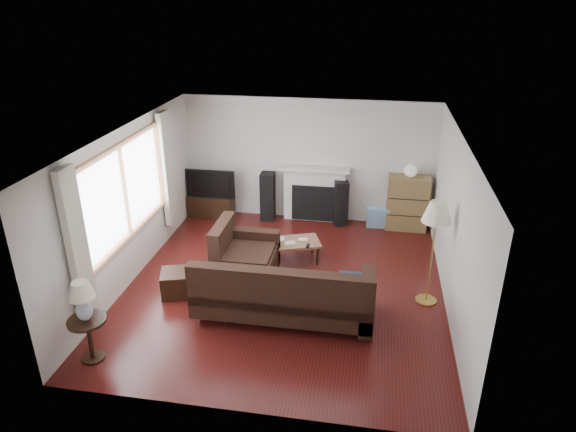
% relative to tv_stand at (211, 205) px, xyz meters
% --- Properties ---
extents(room, '(5.10, 5.60, 2.54)m').
position_rel_tv_stand_xyz_m(room, '(2.01, -2.50, 1.02)').
color(room, '#491310').
rests_on(room, ground).
extents(window, '(0.12, 2.74, 1.54)m').
position_rel_tv_stand_xyz_m(window, '(-0.44, -2.70, 1.32)').
color(window, brown).
rests_on(window, room).
extents(curtain_near, '(0.10, 0.35, 2.10)m').
position_rel_tv_stand_xyz_m(curtain_near, '(-0.39, -4.22, 1.17)').
color(curtain_near, beige).
rests_on(curtain_near, room).
extents(curtain_far, '(0.10, 0.35, 2.10)m').
position_rel_tv_stand_xyz_m(curtain_far, '(-0.39, -1.18, 1.17)').
color(curtain_far, beige).
rests_on(curtain_far, room).
extents(fireplace, '(1.40, 0.26, 1.15)m').
position_rel_tv_stand_xyz_m(fireplace, '(2.16, 0.14, 0.34)').
color(fireplace, white).
rests_on(fireplace, room).
extents(tv_stand, '(0.93, 0.42, 0.46)m').
position_rel_tv_stand_xyz_m(tv_stand, '(0.00, 0.00, 0.00)').
color(tv_stand, black).
rests_on(tv_stand, ground).
extents(television, '(1.02, 0.13, 0.59)m').
position_rel_tv_stand_xyz_m(television, '(0.05, 0.00, 0.53)').
color(television, black).
rests_on(television, tv_stand).
extents(speaker_left, '(0.29, 0.34, 0.99)m').
position_rel_tv_stand_xyz_m(speaker_left, '(1.20, 0.05, 0.26)').
color(speaker_left, black).
rests_on(speaker_left, ground).
extents(speaker_right, '(0.33, 0.37, 0.92)m').
position_rel_tv_stand_xyz_m(speaker_right, '(2.70, 0.04, 0.23)').
color(speaker_right, black).
rests_on(speaker_right, ground).
extents(bookshelf, '(0.80, 0.38, 1.09)m').
position_rel_tv_stand_xyz_m(bookshelf, '(4.01, 0.03, 0.31)').
color(bookshelf, olive).
rests_on(bookshelf, ground).
extents(globe_lamp, '(0.24, 0.24, 0.24)m').
position_rel_tv_stand_xyz_m(globe_lamp, '(4.01, 0.03, 0.98)').
color(globe_lamp, white).
rests_on(globe_lamp, bookshelf).
extents(sectional_sofa, '(2.79, 2.04, 0.90)m').
position_rel_tv_stand_xyz_m(sectional_sofa, '(2.14, -3.32, 0.22)').
color(sectional_sofa, black).
rests_on(sectional_sofa, ground).
extents(coffee_table, '(1.12, 0.84, 0.39)m').
position_rel_tv_stand_xyz_m(coffee_table, '(1.97, -1.69, -0.04)').
color(coffee_table, brown).
rests_on(coffee_table, ground).
extents(footstool, '(0.57, 0.57, 0.39)m').
position_rel_tv_stand_xyz_m(footstool, '(0.38, -3.02, -0.04)').
color(footstool, black).
rests_on(footstool, ground).
extents(floor_lamp, '(0.43, 0.43, 1.65)m').
position_rel_tv_stand_xyz_m(floor_lamp, '(4.23, -2.59, 0.59)').
color(floor_lamp, '#B6943F').
rests_on(floor_lamp, ground).
extents(side_table, '(0.49, 0.49, 0.61)m').
position_rel_tv_stand_xyz_m(side_table, '(-0.14, -4.68, 0.07)').
color(side_table, black).
rests_on(side_table, ground).
extents(table_lamp, '(0.33, 0.33, 0.54)m').
position_rel_tv_stand_xyz_m(table_lamp, '(-0.14, -4.68, 0.64)').
color(table_lamp, silver).
rests_on(table_lamp, side_table).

